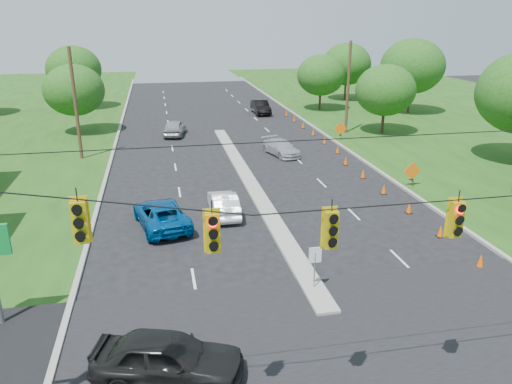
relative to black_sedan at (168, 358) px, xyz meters
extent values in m
cube|color=gray|center=(-3.81, 28.43, -0.83)|extent=(0.25, 110.00, 0.16)
cube|color=gray|center=(16.39, 28.43, -0.83)|extent=(0.25, 110.00, 0.16)
cube|color=gray|center=(6.29, 19.43, -0.83)|extent=(1.00, 34.00, 0.18)
cylinder|color=gray|center=(6.29, 4.43, 0.07)|extent=(0.06, 0.06, 1.80)
cube|color=white|center=(6.29, 4.43, 0.87)|extent=(0.55, 0.04, 0.70)
cylinder|color=black|center=(6.29, -2.57, 6.17)|extent=(24.00, 0.04, 0.04)
cube|color=yellow|center=(-1.71, -2.57, 5.92)|extent=(0.34, 0.24, 1.00)
cube|color=yellow|center=(1.29, -2.57, 5.39)|extent=(0.34, 0.24, 1.00)
cube|color=yellow|center=(4.29, -2.57, 5.22)|extent=(0.34, 0.24, 1.00)
cube|color=yellow|center=(7.79, -2.57, 5.22)|extent=(0.34, 0.24, 1.00)
cylinder|color=#422D1C|center=(-6.21, 28.43, 3.67)|extent=(0.28, 0.28, 9.00)
cylinder|color=#422D1C|center=(18.79, 33.43, 3.67)|extent=(0.28, 0.28, 9.00)
cone|color=#FF5703|center=(14.61, 4.93, -0.48)|extent=(0.32, 0.32, 0.70)
cone|color=#FF5703|center=(14.61, 8.43, -0.48)|extent=(0.32, 0.32, 0.70)
cone|color=#FF5703|center=(14.61, 11.93, -0.48)|extent=(0.32, 0.32, 0.70)
cone|color=#FF5703|center=(14.61, 15.43, -0.48)|extent=(0.32, 0.32, 0.70)
cone|color=#FF5703|center=(14.61, 18.93, -0.48)|extent=(0.32, 0.32, 0.70)
cone|color=#FF5703|center=(14.61, 22.43, -0.48)|extent=(0.32, 0.32, 0.70)
cone|color=#FF5703|center=(15.21, 25.93, -0.48)|extent=(0.32, 0.32, 0.70)
cone|color=#FF5703|center=(15.21, 29.43, -0.48)|extent=(0.32, 0.32, 0.70)
cone|color=#FF5703|center=(15.21, 32.93, -0.48)|extent=(0.32, 0.32, 0.70)
cone|color=#FF5703|center=(15.21, 36.43, -0.48)|extent=(0.32, 0.32, 0.70)
cone|color=#FF5703|center=(15.21, 39.93, -0.48)|extent=(0.32, 0.32, 0.70)
cone|color=#FF5703|center=(15.21, 43.43, -0.48)|extent=(0.32, 0.32, 0.70)
cube|color=black|center=(17.09, 16.43, -0.28)|extent=(0.06, 0.58, 0.26)
cube|color=black|center=(17.09, 16.43, -0.28)|extent=(0.06, 0.58, 0.26)
cube|color=orange|center=(17.09, 16.43, 0.32)|extent=(1.27, 0.05, 1.27)
cube|color=black|center=(17.09, 30.43, -0.28)|extent=(0.06, 0.58, 0.26)
cube|color=black|center=(17.09, 30.43, -0.28)|extent=(0.06, 0.58, 0.26)
cube|color=orange|center=(17.09, 30.43, 0.32)|extent=(1.27, 0.05, 1.27)
cylinder|color=black|center=(-7.71, 38.43, 0.43)|extent=(0.28, 0.28, 2.52)
ellipsoid|color=#194C14|center=(-7.71, 38.43, 3.51)|extent=(5.88, 5.88, 5.04)
cylinder|color=black|center=(-9.71, 53.43, 0.61)|extent=(0.28, 0.28, 2.88)
ellipsoid|color=#194C14|center=(-9.71, 53.43, 4.13)|extent=(6.72, 6.72, 5.76)
cylinder|color=black|center=(22.29, 32.43, 0.43)|extent=(0.28, 0.28, 2.52)
ellipsoid|color=#194C14|center=(22.29, 32.43, 3.51)|extent=(5.88, 5.88, 5.04)
cylinder|color=black|center=(30.29, 42.43, 0.79)|extent=(0.28, 0.28, 3.24)
ellipsoid|color=#194C14|center=(30.29, 42.43, 4.75)|extent=(7.56, 7.56, 6.48)
cylinder|color=black|center=(26.29, 53.43, 0.61)|extent=(0.28, 0.28, 2.88)
ellipsoid|color=#194C14|center=(26.29, 53.43, 4.13)|extent=(6.72, 6.72, 5.76)
cylinder|color=black|center=(20.29, 46.43, 0.43)|extent=(0.28, 0.28, 2.52)
ellipsoid|color=#194C14|center=(20.29, 46.43, 3.51)|extent=(5.88, 5.88, 5.04)
imported|color=black|center=(0.00, 0.00, 0.00)|extent=(5.24, 3.26, 1.66)
imported|color=white|center=(3.67, 13.84, -0.13)|extent=(1.53, 4.28, 1.41)
imported|color=#024A92|center=(0.03, 12.77, -0.10)|extent=(3.50, 5.69, 1.47)
imported|color=#A7A5AE|center=(10.30, 26.43, -0.19)|extent=(2.92, 4.76, 1.29)
imported|color=gray|center=(1.76, 35.69, -0.05)|extent=(2.69, 4.85, 1.56)
imported|color=black|center=(12.51, 45.50, -0.02)|extent=(1.72, 4.91, 1.62)
camera|label=1|loc=(0.17, -13.57, 10.31)|focal=35.00mm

